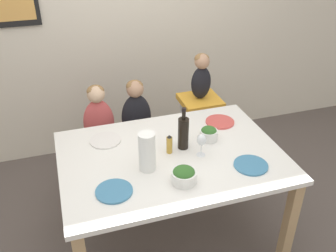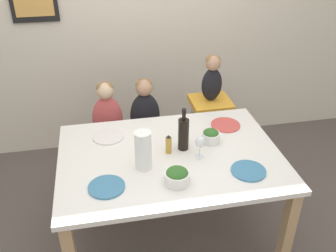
# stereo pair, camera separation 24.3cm
# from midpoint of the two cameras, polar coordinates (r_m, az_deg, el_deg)

# --- Properties ---
(ground_plane) EXTENTS (14.00, 14.00, 0.00)m
(ground_plane) POSITION_cam_midpoint_polar(r_m,az_deg,el_deg) (3.05, -1.90, -16.36)
(ground_plane) COLOR #564C47
(wall_back) EXTENTS (10.00, 0.09, 2.70)m
(wall_back) POSITION_cam_midpoint_polar(r_m,az_deg,el_deg) (3.62, -8.99, 16.27)
(wall_back) COLOR beige
(wall_back) RESTS_ON ground_plane
(dining_table) EXTENTS (1.50, 1.07, 0.77)m
(dining_table) POSITION_cam_midpoint_polar(r_m,az_deg,el_deg) (2.60, -2.15, -6.19)
(dining_table) COLOR white
(dining_table) RESTS_ON ground_plane
(chair_far_left) EXTENTS (0.41, 0.39, 0.45)m
(chair_far_left) POSITION_cam_midpoint_polar(r_m,az_deg,el_deg) (3.34, -12.08, -3.79)
(chair_far_left) COLOR silver
(chair_far_left) RESTS_ON ground_plane
(chair_far_center) EXTENTS (0.41, 0.39, 0.45)m
(chair_far_center) POSITION_cam_midpoint_polar(r_m,az_deg,el_deg) (3.37, -6.69, -2.91)
(chair_far_center) COLOR silver
(chair_far_center) RESTS_ON ground_plane
(chair_right_highchair) EXTENTS (0.35, 0.33, 0.76)m
(chair_right_highchair) POSITION_cam_midpoint_polar(r_m,az_deg,el_deg) (3.40, 2.78, 1.60)
(chair_right_highchair) COLOR silver
(chair_right_highchair) RESTS_ON ground_plane
(person_child_left) EXTENTS (0.26, 0.15, 0.55)m
(person_child_left) POSITION_cam_midpoint_polar(r_m,az_deg,el_deg) (3.16, -12.76, 1.45)
(person_child_left) COLOR #C64C4C
(person_child_left) RESTS_ON chair_far_left
(person_child_center) EXTENTS (0.26, 0.15, 0.55)m
(person_child_center) POSITION_cam_midpoint_polar(r_m,az_deg,el_deg) (3.19, -7.07, 2.33)
(person_child_center) COLOR black
(person_child_center) RESTS_ON chair_far_center
(person_baby_right) EXTENTS (0.18, 0.13, 0.41)m
(person_baby_right) POSITION_cam_midpoint_polar(r_m,az_deg,el_deg) (3.22, 2.95, 7.88)
(person_baby_right) COLOR black
(person_baby_right) RESTS_ON chair_right_highchair
(wine_bottle) EXTENTS (0.07, 0.07, 0.31)m
(wine_bottle) POSITION_cam_midpoint_polar(r_m,az_deg,el_deg) (2.54, -0.37, -1.06)
(wine_bottle) COLOR black
(wine_bottle) RESTS_ON dining_table
(paper_towel_roll) EXTENTS (0.11, 0.11, 0.26)m
(paper_towel_roll) POSITION_cam_midpoint_polar(r_m,az_deg,el_deg) (2.35, -6.17, -4.01)
(paper_towel_roll) COLOR white
(paper_towel_roll) RESTS_ON dining_table
(wine_glass_near) EXTENTS (0.06, 0.06, 0.16)m
(wine_glass_near) POSITION_cam_midpoint_polar(r_m,az_deg,el_deg) (2.47, 2.35, -2.30)
(wine_glass_near) COLOR white
(wine_glass_near) RESTS_ON dining_table
(salad_bowl_large) EXTENTS (0.16, 0.16, 0.10)m
(salad_bowl_large) POSITION_cam_midpoint_polar(r_m,az_deg,el_deg) (2.28, -0.63, -7.61)
(salad_bowl_large) COLOR white
(salad_bowl_large) RESTS_ON dining_table
(salad_bowl_small) EXTENTS (0.13, 0.13, 0.10)m
(salad_bowl_small) POSITION_cam_midpoint_polar(r_m,az_deg,el_deg) (2.68, 3.66, -1.21)
(salad_bowl_small) COLOR white
(salad_bowl_small) RESTS_ON dining_table
(dinner_plate_front_left) EXTENTS (0.22, 0.22, 0.01)m
(dinner_plate_front_left) POSITION_cam_midpoint_polar(r_m,az_deg,el_deg) (2.28, -11.30, -9.81)
(dinner_plate_front_left) COLOR teal
(dinner_plate_front_left) RESTS_ON dining_table
(dinner_plate_back_left) EXTENTS (0.22, 0.22, 0.01)m
(dinner_plate_back_left) POSITION_cam_midpoint_polar(r_m,az_deg,el_deg) (2.73, -12.04, -2.24)
(dinner_plate_back_left) COLOR silver
(dinner_plate_back_left) RESTS_ON dining_table
(dinner_plate_back_right) EXTENTS (0.22, 0.22, 0.01)m
(dinner_plate_back_right) POSITION_cam_midpoint_polar(r_m,az_deg,el_deg) (2.91, 5.57, 0.58)
(dinner_plate_back_right) COLOR #D14C47
(dinner_plate_back_right) RESTS_ON dining_table
(dinner_plate_front_right) EXTENTS (0.22, 0.22, 0.01)m
(dinner_plate_front_right) POSITION_cam_midpoint_polar(r_m,az_deg,el_deg) (2.47, 9.78, -5.99)
(dinner_plate_front_right) COLOR teal
(dinner_plate_front_right) RESTS_ON dining_table
(condiment_bottle_hot_sauce) EXTENTS (0.04, 0.04, 0.14)m
(condiment_bottle_hot_sauce) POSITION_cam_midpoint_polar(r_m,az_deg,el_deg) (2.53, -2.54, -2.86)
(condiment_bottle_hot_sauce) COLOR #BC8E33
(condiment_bottle_hot_sauce) RESTS_ON dining_table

